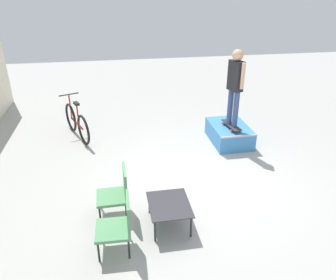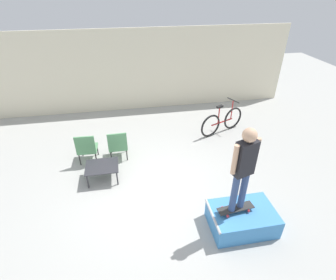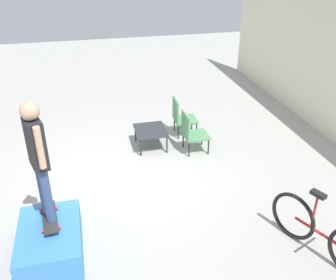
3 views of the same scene
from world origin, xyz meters
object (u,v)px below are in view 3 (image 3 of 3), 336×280
person_skater (38,153)px  bicycle (322,233)px  skate_ramp_box (51,241)px  coffee_table (150,132)px  patio_chair_right (192,132)px  skateboard_on_ramp (50,217)px  patio_chair_left (181,116)px

person_skater → bicycle: bearing=56.3°
skate_ramp_box → coffee_table: skate_ramp_box is taller
patio_chair_right → skate_ramp_box: bearing=129.3°
skate_ramp_box → bicycle: (0.96, 3.82, 0.18)m
patio_chair_right → bicycle: bicycle is taller
skate_ramp_box → skateboard_on_ramp: 0.35m
coffee_table → patio_chair_right: bearing=63.0°
skateboard_on_ramp → patio_chair_right: patio_chair_right is taller
skate_ramp_box → skateboard_on_ramp: (-0.17, 0.03, 0.31)m
skate_ramp_box → coffee_table: (-2.87, 2.07, 0.15)m
skateboard_on_ramp → person_skater: size_ratio=0.42×
skateboard_on_ramp → patio_chair_left: 4.24m
person_skater → coffee_table: bearing=125.8°
person_skater → coffee_table: person_skater is taller
bicycle → skate_ramp_box: bearing=-126.9°
person_skater → patio_chair_right: person_skater is taller
person_skater → patio_chair_right: (-2.28, 2.87, -1.14)m
patio_chair_left → coffee_table: bearing=119.4°
person_skater → coffee_table: size_ratio=2.22×
skateboard_on_ramp → skate_ramp_box: bearing=-15.6°
coffee_table → patio_chair_right: (0.42, 0.83, 0.11)m
person_skater → coffee_table: 3.61m
skate_ramp_box → person_skater: person_skater is taller
person_skater → skateboard_on_ramp: bearing=0.0°
skate_ramp_box → skateboard_on_ramp: bearing=170.8°
skate_ramp_box → coffee_table: bearing=144.2°
person_skater → skate_ramp_box: bearing=-26.4°
patio_chair_right → bicycle: bearing=-165.7°
skateboard_on_ramp → patio_chair_left: size_ratio=0.85×
skateboard_on_ramp → coffee_table: skateboard_on_ramp is taller
skateboard_on_ramp → patio_chair_left: patio_chair_left is taller
patio_chair_left → skate_ramp_box: bearing=141.0°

